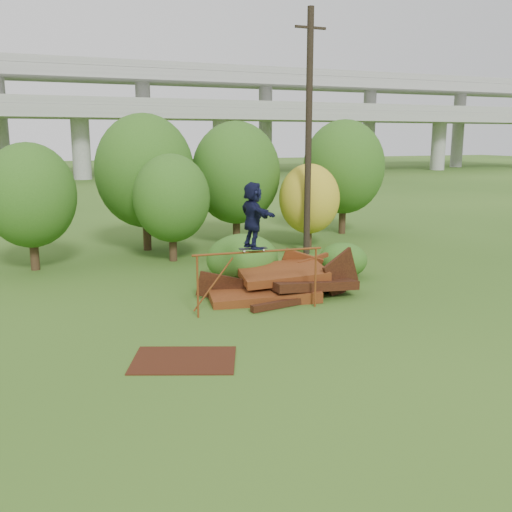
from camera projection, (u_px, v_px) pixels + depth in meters
name	position (u px, v px, depth m)	size (l,w,h in m)	color
ground	(310.00, 324.00, 15.74)	(240.00, 240.00, 0.00)	#2D5116
scrap_pile	(281.00, 284.00, 18.48)	(5.47, 2.96, 1.76)	#4F240E
grind_rail	(258.00, 265.00, 16.55)	(3.90, 0.41, 1.85)	brown
skateboard	(253.00, 249.00, 16.40)	(0.83, 0.29, 0.08)	black
skater	(253.00, 215.00, 16.20)	(1.76, 0.56, 1.90)	black
flat_plate	(184.00, 360.00, 13.15)	(2.36, 1.68, 0.03)	#39180C
tree_0	(30.00, 196.00, 21.60)	(3.47, 3.47, 4.90)	black
tree_1	(145.00, 171.00, 25.38)	(4.40, 4.40, 6.12)	black
tree_2	(172.00, 198.00, 23.26)	(3.14, 3.14, 4.43)	black
tree_3	(236.00, 173.00, 26.96)	(4.20, 4.20, 5.82)	black
tree_4	(309.00, 199.00, 26.38)	(2.82, 2.82, 3.89)	black
tree_5	(344.00, 167.00, 29.88)	(4.26, 4.26, 5.99)	black
shrub_left	(242.00, 259.00, 19.95)	(2.55, 2.35, 1.76)	#214612
shrub_right	(343.00, 260.00, 20.88)	(1.82, 1.67, 1.29)	#214612
utility_pole	(309.00, 133.00, 24.18)	(1.40, 0.28, 10.29)	black
freeway_overpass	(75.00, 94.00, 70.61)	(160.00, 15.00, 13.70)	gray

